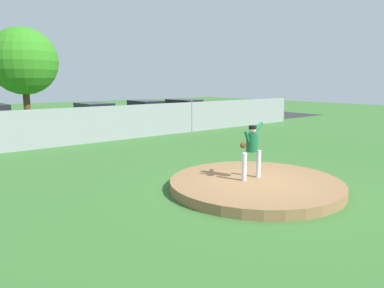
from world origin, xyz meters
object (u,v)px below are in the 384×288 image
(parked_car_teal, at_px, (95,117))
(parked_car_navy, at_px, (146,113))
(pitcher_youth, at_px, (252,146))
(baseball, at_px, (259,170))
(parked_car_burgundy, at_px, (184,111))

(parked_car_teal, bearing_deg, parked_car_navy, 1.63)
(pitcher_youth, relative_size, parked_car_teal, 0.37)
(baseball, bearing_deg, parked_car_teal, 85.71)
(pitcher_youth, height_order, parked_car_teal, pitcher_youth)
(parked_car_teal, xyz_separation_m, parked_car_burgundy, (7.18, 0.20, -0.00))
(parked_car_navy, distance_m, parked_car_burgundy, 3.39)
(parked_car_burgundy, bearing_deg, parked_car_teal, -178.40)
(baseball, xyz_separation_m, parked_car_burgundy, (8.23, 14.22, 0.48))
(pitcher_youth, bearing_deg, baseball, 26.81)
(parked_car_teal, distance_m, parked_car_navy, 3.79)
(parked_car_teal, bearing_deg, pitcher_youth, -97.66)
(pitcher_youth, distance_m, parked_car_burgundy, 17.28)
(parked_car_teal, xyz_separation_m, parked_car_navy, (3.79, 0.11, 0.01))
(baseball, height_order, parked_car_burgundy, parked_car_burgundy)
(pitcher_youth, bearing_deg, parked_car_burgundy, 58.12)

